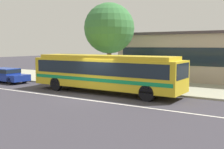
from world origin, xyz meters
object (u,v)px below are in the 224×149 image
at_px(transit_bus, 105,71).
at_px(pedestrian_standing_by_tree, 175,79).
at_px(sedan_behind_bus, 6,74).
at_px(street_tree_near_stop, 109,28).
at_px(pedestrian_waiting_near_sign, 127,74).
at_px(pedestrian_walking_along_curb, 85,72).

distance_m(transit_bus, pedestrian_standing_by_tree, 4.85).
bearing_deg(sedan_behind_bus, transit_bus, 0.62).
bearing_deg(transit_bus, street_tree_near_stop, 118.98).
bearing_deg(sedan_behind_bus, pedestrian_standing_by_tree, 7.16).
bearing_deg(pedestrian_waiting_near_sign, street_tree_near_stop, 151.51).
bearing_deg(pedestrian_waiting_near_sign, sedan_behind_bus, -166.79).
bearing_deg(street_tree_near_stop, pedestrian_walking_along_curb, -127.01).
xyz_separation_m(transit_bus, pedestrian_standing_by_tree, (4.48, 1.80, -0.44)).
distance_m(sedan_behind_bus, street_tree_near_stop, 10.37).
distance_m(pedestrian_waiting_near_sign, street_tree_near_stop, 4.69).
distance_m(pedestrian_walking_along_curb, pedestrian_standing_by_tree, 7.97).
relative_size(transit_bus, street_tree_near_stop, 1.66).
relative_size(sedan_behind_bus, street_tree_near_stop, 0.67).
height_order(transit_bus, pedestrian_walking_along_curb, transit_bus).
height_order(pedestrian_waiting_near_sign, street_tree_near_stop, street_tree_near_stop).
xyz_separation_m(sedan_behind_bus, pedestrian_standing_by_tree, (15.29, 1.92, 0.40)).
distance_m(sedan_behind_bus, pedestrian_waiting_near_sign, 11.51).
bearing_deg(pedestrian_standing_by_tree, sedan_behind_bus, -172.84).
relative_size(transit_bus, pedestrian_walking_along_curb, 6.52).
bearing_deg(pedestrian_walking_along_curb, pedestrian_standing_by_tree, -2.50).
bearing_deg(pedestrian_waiting_near_sign, pedestrian_standing_by_tree, -9.80).
relative_size(pedestrian_standing_by_tree, street_tree_near_stop, 0.25).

